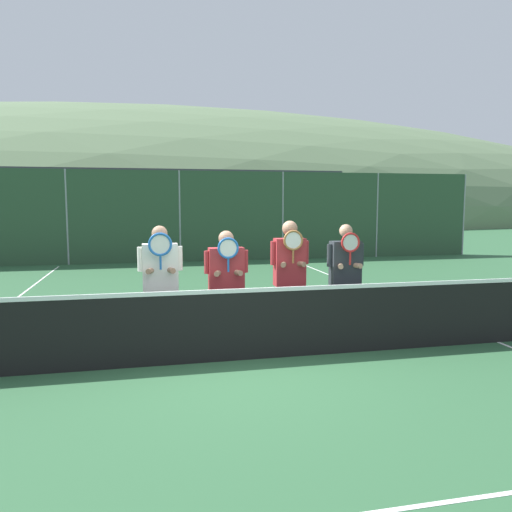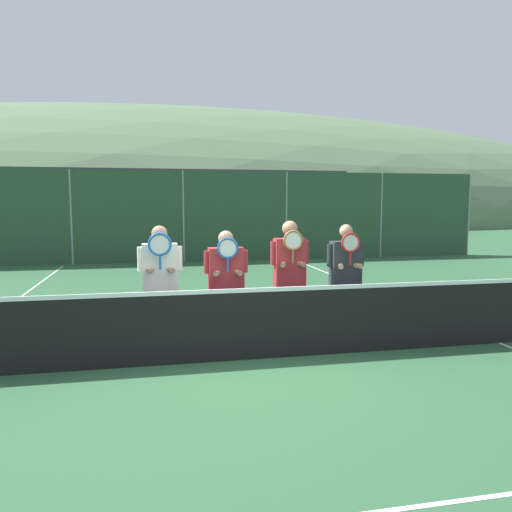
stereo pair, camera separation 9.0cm
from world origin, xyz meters
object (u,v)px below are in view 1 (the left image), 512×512
(player_leftmost, at_px, (161,277))
(car_left_of_center, at_px, (122,232))
(player_center_right, at_px, (290,271))
(player_center_left, at_px, (226,279))
(car_center, at_px, (242,231))
(player_rightmost, at_px, (345,274))

(player_leftmost, bearing_deg, car_left_of_center, 94.57)
(player_leftmost, bearing_deg, player_center_right, 0.81)
(player_center_left, height_order, car_left_of_center, player_center_left)
(player_center_left, distance_m, car_center, 14.68)
(player_center_left, bearing_deg, car_center, 78.17)
(player_rightmost, xyz_separation_m, car_left_of_center, (-3.91, 14.53, -0.18))
(player_center_left, bearing_deg, player_center_right, 6.46)
(player_center_right, height_order, player_rightmost, player_center_right)
(car_left_of_center, distance_m, car_center, 5.10)
(player_leftmost, relative_size, player_center_right, 0.97)
(player_leftmost, bearing_deg, car_center, 74.60)
(player_center_right, xyz_separation_m, car_center, (2.04, 14.26, -0.25))
(player_center_right, relative_size, player_rightmost, 1.03)
(car_left_of_center, bearing_deg, player_center_left, -81.86)
(player_rightmost, height_order, car_left_of_center, player_rightmost)
(player_center_left, bearing_deg, car_left_of_center, 98.14)
(player_leftmost, height_order, car_left_of_center, player_leftmost)
(player_rightmost, bearing_deg, player_center_right, 174.30)
(player_center_left, relative_size, player_rightmost, 0.96)
(player_leftmost, bearing_deg, player_center_left, -5.15)
(player_rightmost, distance_m, car_left_of_center, 15.05)
(player_leftmost, height_order, player_center_left, player_leftmost)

